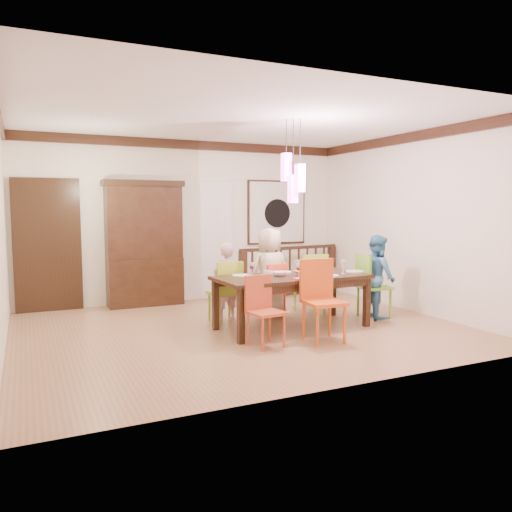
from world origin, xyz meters
name	(u,v)px	position (x,y,z in m)	size (l,w,h in m)	color
floor	(243,329)	(0.00, 0.00, 0.00)	(6.00, 6.00, 0.00)	#966B48
ceiling	(242,118)	(0.00, 0.00, 2.90)	(6.00, 6.00, 0.00)	white
wall_back	(188,221)	(0.00, 2.50, 1.45)	(6.00, 6.00, 0.00)	silver
wall_right	(411,223)	(3.00, 0.00, 1.45)	(5.00, 5.00, 0.00)	silver
crown_molding	(242,124)	(0.00, 0.00, 2.82)	(6.00, 5.00, 0.16)	black
panel_door	(48,247)	(-2.40, 2.45, 1.05)	(1.04, 0.07, 2.24)	black
white_doorway	(207,242)	(0.35, 2.46, 1.05)	(0.97, 0.05, 2.22)	silver
painting	(277,212)	(1.80, 2.46, 1.60)	(1.25, 0.06, 1.25)	black
pendant_cluster	(293,178)	(0.65, -0.25, 2.11)	(0.27, 0.21, 1.14)	#FF4CC9
dining_table	(292,281)	(0.65, -0.25, 0.67)	(2.19, 1.07, 0.75)	black
chair_far_left	(224,287)	(-0.10, 0.45, 0.53)	(0.46, 0.46, 0.92)	#99B529
chair_far_mid	(270,287)	(0.66, 0.45, 0.49)	(0.45, 0.45, 0.85)	#F53D23
chair_far_right	(310,279)	(1.40, 0.52, 0.55)	(0.47, 0.47, 0.96)	#89B729
chair_near_left	(266,307)	(-0.09, -0.94, 0.50)	(0.44, 0.44, 0.87)	#B64525
chair_near_mid	(324,295)	(0.67, -1.05, 0.59)	(0.50, 0.50, 1.04)	#CB5117
chair_end_right	(374,282)	(2.14, -0.18, 0.56)	(0.50, 0.50, 0.98)	#63A42C
china_hutch	(144,243)	(-0.86, 2.30, 1.08)	(1.36, 0.46, 2.16)	black
balustrade	(290,270)	(1.82, 1.95, 0.50)	(2.22, 0.37, 0.96)	black
person_far_left	(225,282)	(-0.05, 0.54, 0.59)	(0.43, 0.28, 1.18)	#D8A4B3
person_far_mid	(270,272)	(0.70, 0.55, 0.69)	(0.68, 0.44, 1.39)	beige
person_end_right	(377,276)	(2.17, -0.21, 0.64)	(0.62, 0.49, 1.29)	teal
serving_bowl	(306,273)	(0.80, -0.36, 0.79)	(0.30, 0.30, 0.07)	gold
small_bowl	(280,274)	(0.46, -0.24, 0.78)	(0.20, 0.20, 0.06)	white
cup_left	(268,274)	(0.22, -0.34, 0.80)	(0.13, 0.13, 0.11)	silver
cup_right	(318,268)	(1.22, -0.02, 0.80)	(0.10, 0.10, 0.10)	silver
plate_far_left	(241,275)	(-0.02, 0.00, 0.76)	(0.26, 0.26, 0.01)	white
plate_far_mid	(283,272)	(0.68, 0.08, 0.76)	(0.26, 0.26, 0.01)	white
plate_far_right	(323,269)	(1.37, 0.09, 0.76)	(0.26, 0.26, 0.01)	white
plate_near_left	(261,281)	(0.01, -0.59, 0.76)	(0.26, 0.26, 0.01)	white
plate_near_mid	(330,276)	(1.09, -0.53, 0.76)	(0.26, 0.26, 0.01)	white
plate_end_right	(354,271)	(1.67, -0.30, 0.76)	(0.26, 0.26, 0.01)	white
wine_glass_a	(252,269)	(0.10, -0.08, 0.84)	(0.08, 0.08, 0.19)	#590C19
wine_glass_b	(298,267)	(0.84, -0.07, 0.84)	(0.08, 0.08, 0.19)	silver
wine_glass_c	(299,271)	(0.61, -0.51, 0.84)	(0.08, 0.08, 0.19)	#590C19
wine_glass_d	(343,267)	(1.41, -0.39, 0.84)	(0.08, 0.08, 0.19)	silver
napkin	(300,279)	(0.57, -0.62, 0.76)	(0.18, 0.14, 0.01)	#D83359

